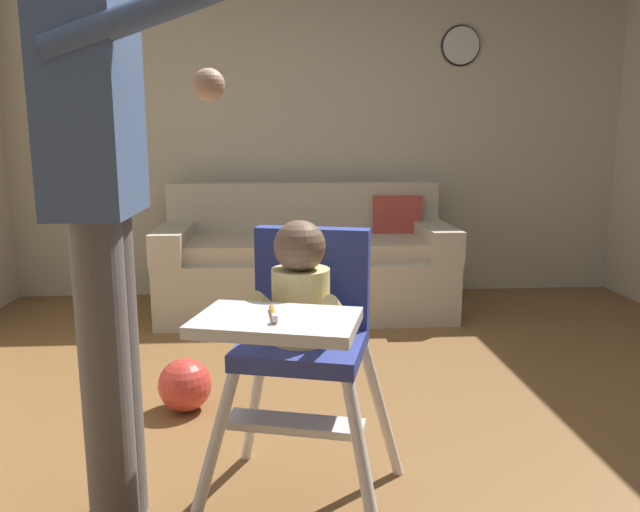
% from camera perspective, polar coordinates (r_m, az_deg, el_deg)
% --- Properties ---
extents(ground, '(6.14, 6.75, 0.10)m').
position_cam_1_polar(ground, '(2.34, 4.88, -20.15)').
color(ground, brown).
extents(wall_far, '(5.34, 0.06, 2.67)m').
position_cam_1_polar(wall_far, '(4.60, 0.07, 13.04)').
color(wall_far, beige).
rests_on(wall_far, ground).
extents(couch, '(1.93, 0.86, 0.86)m').
position_cam_1_polar(couch, '(4.15, -1.27, -0.60)').
color(couch, '#BFB59E').
rests_on(couch, ground).
extents(high_chair, '(0.73, 0.82, 0.94)m').
position_cam_1_polar(high_chair, '(1.80, -1.68, -5.79)').
color(high_chair, white).
rests_on(high_chair, ground).
extents(adult_standing, '(0.51, 0.49, 1.77)m').
position_cam_1_polar(adult_standing, '(1.80, -19.85, 5.54)').
color(adult_standing, '#625C5B').
rests_on(adult_standing, ground).
extents(toy_ball, '(0.23, 0.23, 0.23)m').
position_cam_1_polar(toy_ball, '(2.74, -12.57, -11.72)').
color(toy_ball, '#D13D33').
rests_on(toy_ball, ground).
extents(wall_clock, '(0.29, 0.04, 0.29)m').
position_cam_1_polar(wall_clock, '(4.79, 13.08, 18.69)').
color(wall_clock, white).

